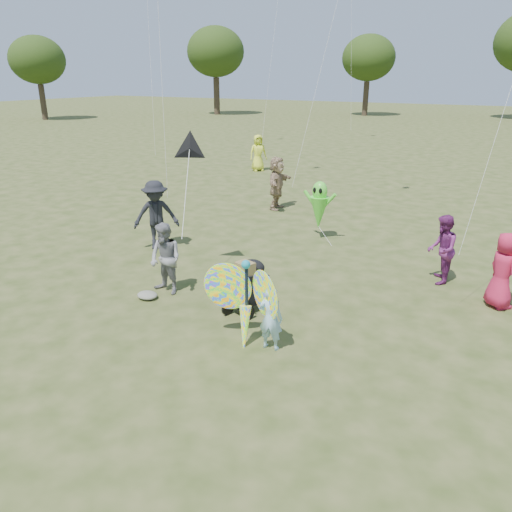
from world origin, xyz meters
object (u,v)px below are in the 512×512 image
at_px(crowd_b, 156,215).
at_px(crowd_e, 442,250).
at_px(crowd_a, 503,270).
at_px(jogging_stroller, 248,283).
at_px(child_girl, 271,318).
at_px(crowd_d, 277,183).
at_px(adult_man, 166,259).
at_px(alien_kite, 319,207).
at_px(crowd_g, 258,153).
at_px(butterfly_kite, 246,302).

height_order(crowd_b, crowd_e, crowd_b).
xyz_separation_m(crowd_a, jogging_stroller, (-4.52, -2.74, -0.20)).
relative_size(child_girl, crowd_d, 0.63).
distance_m(adult_man, alien_kite, 5.44).
relative_size(crowd_a, crowd_g, 0.91).
bearing_deg(crowd_d, crowd_b, 162.88).
distance_m(crowd_d, butterfly_kite, 9.67).
height_order(crowd_g, butterfly_kite, crowd_g).
relative_size(crowd_e, jogging_stroller, 1.45).
height_order(jogging_stroller, butterfly_kite, butterfly_kite).
height_order(crowd_e, jogging_stroller, crowd_e).
xyz_separation_m(adult_man, crowd_b, (-2.17, 2.28, 0.16)).
xyz_separation_m(child_girl, crowd_g, (-8.65, 15.08, 0.30)).
bearing_deg(crowd_a, butterfly_kite, 96.48).
xyz_separation_m(crowd_d, crowd_g, (-4.26, 6.27, -0.05)).
xyz_separation_m(crowd_a, crowd_d, (-7.78, 4.93, 0.13)).
height_order(adult_man, crowd_g, crowd_g).
xyz_separation_m(adult_man, crowd_d, (-1.24, 7.80, 0.14)).
relative_size(child_girl, alien_kite, 0.69).
height_order(crowd_a, jogging_stroller, crowd_a).
relative_size(adult_man, crowd_e, 0.99).
distance_m(crowd_d, crowd_e, 7.68).
height_order(crowd_d, butterfly_kite, crowd_d).
bearing_deg(crowd_d, jogging_stroller, -164.53).
distance_m(crowd_g, butterfly_kite, 17.18).
bearing_deg(butterfly_kite, jogging_stroller, 118.63).
distance_m(adult_man, crowd_a, 7.14).
bearing_deg(butterfly_kite, child_girl, 4.45).
xyz_separation_m(adult_man, crowd_a, (6.54, 2.87, 0.01)).
bearing_deg(crowd_e, butterfly_kite, -39.47).
xyz_separation_m(crowd_b, crowd_d, (0.93, 5.51, -0.02)).
bearing_deg(adult_man, crowd_g, 119.71).
bearing_deg(alien_kite, child_girl, -74.81).
xyz_separation_m(crowd_e, jogging_stroller, (-3.17, -3.48, -0.20)).
relative_size(crowd_b, crowd_g, 1.07).
distance_m(child_girl, crowd_g, 17.38).
bearing_deg(crowd_g, crowd_a, -91.36).
relative_size(crowd_b, jogging_stroller, 1.71).
bearing_deg(crowd_a, crowd_e, 22.70).
distance_m(crowd_e, alien_kite, 4.09).
bearing_deg(jogging_stroller, butterfly_kite, -44.35).
height_order(adult_man, crowd_a, crowd_a).
xyz_separation_m(child_girl, crowd_d, (-4.38, 8.81, 0.35)).
xyz_separation_m(adult_man, jogging_stroller, (2.02, 0.12, -0.19)).
bearing_deg(child_girl, crowd_g, -66.42).
relative_size(child_girl, butterfly_kite, 0.67).
relative_size(crowd_a, jogging_stroller, 1.45).
bearing_deg(crowd_a, crowd_b, 55.06).
bearing_deg(child_girl, crowd_d, -69.80).
relative_size(crowd_b, crowd_e, 1.18).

